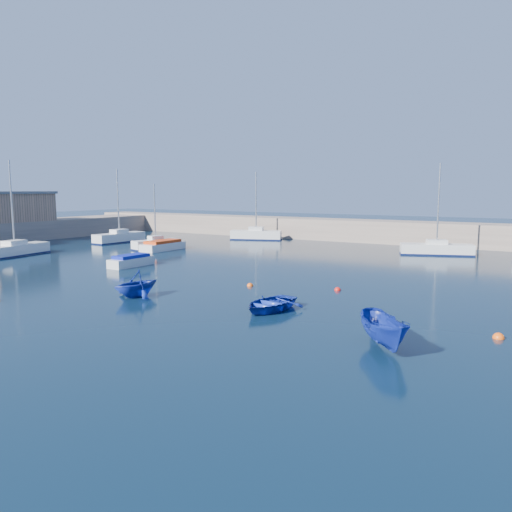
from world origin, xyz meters
The scene contains 16 objects.
ground centered at (0.00, 0.00, 0.00)m, with size 220.00×220.00×0.00m, color black.
back_wall centered at (0.00, 46.00, 1.30)m, with size 96.00×4.50×2.60m, color gray.
brick_shed_a centered at (-42.00, 24.00, 4.10)m, with size 6.00×8.00×3.40m, color #A27A5E.
sailboat_2 centered at (-28.42, 15.32, 0.59)m, with size 3.03×7.16×9.05m.
sailboat_3 centered at (-20.80, 26.55, 0.56)m, with size 2.66×5.31×6.89m.
sailboat_4 centered at (-29.26, 29.35, 0.62)m, with size 2.20×6.72×8.74m.
sailboat_5 centered at (-16.92, 40.70, 0.66)m, with size 6.57×3.92×8.49m.
sailboat_6 centered at (5.78, 37.25, 0.59)m, with size 6.96×4.11×8.79m.
motorboat_1 centered at (-14.01, 16.36, 0.46)m, with size 1.45×4.02×0.98m.
motorboat_2 centered at (-19.33, 26.07, 0.50)m, with size 1.85×5.22×1.07m.
dinghy_center centered at (3.36, 9.15, 0.38)m, with size 2.61×3.66×0.76m, color #162B98.
dinghy_left centered at (-5.04, 7.99, 0.79)m, with size 2.58×2.99×1.57m, color #162B98.
dinghy_right centered at (10.35, 6.15, 0.69)m, with size 1.35×3.60×1.39m, color #162B98.
buoy_1 centered at (4.32, 16.00, 0.00)m, with size 0.41×0.41×0.41m, color red.
buoy_2 centered at (14.08, 10.04, 0.00)m, with size 0.49×0.49×0.49m, color #FF550D.
buoy_3 centered at (-1.11, 14.31, 0.00)m, with size 0.42×0.42×0.42m, color #FF550D.
Camera 1 is at (16.08, -12.82, 6.24)m, focal length 35.00 mm.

